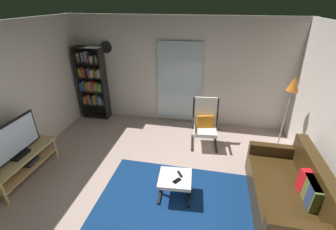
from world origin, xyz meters
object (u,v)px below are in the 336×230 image
television (14,141)px  floor_lamp_by_shelf (292,91)px  tv_remote (180,174)px  bookshelf_near_tv (93,81)px  wall_clock (106,47)px  tv_stand (23,162)px  leather_sofa (290,193)px  cell_phone (177,181)px  ottoman (175,180)px  lounge_armchair (205,121)px

television → floor_lamp_by_shelf: bearing=20.2°
television → tv_remote: television is taller
bookshelf_near_tv → wall_clock: wall_clock is taller
tv_stand → bookshelf_near_tv: bearing=86.3°
bookshelf_near_tv → leather_sofa: bookshelf_near_tv is taller
tv_stand → wall_clock: bearing=77.7°
tv_stand → wall_clock: wall_clock is taller
cell_phone → wall_clock: wall_clock is taller
bookshelf_near_tv → leather_sofa: size_ratio=1.07×
cell_phone → tv_stand: bearing=-142.8°
tv_stand → ottoman: bearing=1.6°
tv_remote → cell_phone: 0.15m
bookshelf_near_tv → lounge_armchair: 3.08m
ottoman → wall_clock: (-2.18, 2.57, 1.53)m
ottoman → floor_lamp_by_shelf: floor_lamp_by_shelf is taller
television → floor_lamp_by_shelf: 5.00m
tv_stand → bookshelf_near_tv: bookshelf_near_tv is taller
lounge_armchair → tv_stand: bearing=-150.5°
bookshelf_near_tv → wall_clock: (0.41, 0.17, 0.84)m
lounge_armchair → ottoman: bearing=-102.4°
leather_sofa → wall_clock: bearing=147.7°
floor_lamp_by_shelf → wall_clock: size_ratio=5.71×
leather_sofa → wall_clock: size_ratio=6.05×
tv_stand → ottoman: tv_stand is taller
lounge_armchair → floor_lamp_by_shelf: (1.54, -0.08, 0.83)m
bookshelf_near_tv → wall_clock: 0.96m
tv_remote → cell_phone: tv_remote is taller
tv_remote → cell_phone: (-0.02, -0.15, -0.00)m
bookshelf_near_tv → ottoman: 3.59m
leather_sofa → tv_remote: 1.68m
leather_sofa → floor_lamp_by_shelf: bearing=83.5°
bookshelf_near_tv → tv_remote: (2.65, -2.32, -0.61)m
wall_clock → lounge_armchair: bearing=-18.9°
bookshelf_near_tv → wall_clock: size_ratio=6.48×
bookshelf_near_tv → wall_clock: bearing=22.3°
tv_stand → ottoman: size_ratio=2.42×
bookshelf_near_tv → floor_lamp_by_shelf: (4.50, -0.78, 0.36)m
television → bookshelf_near_tv: 2.50m
ottoman → cell_phone: bearing=-60.8°
tv_stand → cell_phone: bearing=-0.0°
leather_sofa → television: bearing=-177.7°
lounge_armchair → floor_lamp_by_shelf: 1.76m
cell_phone → wall_clock: bearing=167.2°
bookshelf_near_tv → tv_remote: bookshelf_near_tv is taller
lounge_armchair → cell_phone: (-0.33, -1.77, -0.15)m
lounge_armchair → leather_sofa: bearing=-49.5°
tv_stand → floor_lamp_by_shelf: (4.67, 1.69, 1.06)m
bookshelf_near_tv → leather_sofa: 4.95m
leather_sofa → ottoman: size_ratio=3.14×
leather_sofa → wall_clock: (-3.92, 2.48, 1.54)m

